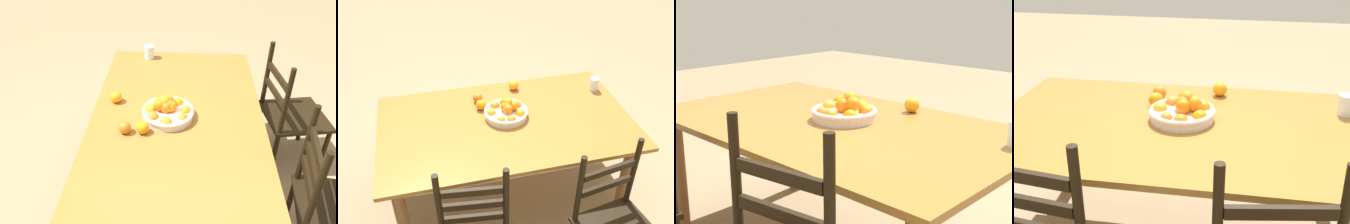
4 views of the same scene
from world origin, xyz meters
TOP-DOWN VIEW (x-y plane):
  - ground_plane at (0.00, 0.00)m, footprint 12.00×12.00m
  - dining_table at (0.00, 0.00)m, footprint 1.82×1.07m
  - chair_near_window at (-0.48, 0.85)m, footprint 0.51×0.51m
  - chair_by_cabinet at (0.39, 0.86)m, footprint 0.47×0.47m
  - fruit_bowl at (-0.02, -0.06)m, footprint 0.32×0.32m
  - orange_loose_0 at (0.15, -0.20)m, footprint 0.08×0.08m
  - orange_loose_1 at (0.15, -0.30)m, footprint 0.07×0.07m
  - orange_loose_2 at (-0.17, -0.41)m, footprint 0.08×0.08m
  - drinking_glass at (-0.80, -0.25)m, footprint 0.08×0.08m

SIDE VIEW (x-z plane):
  - ground_plane at x=0.00m, z-range 0.00..0.00m
  - chair_near_window at x=-0.48m, z-range -0.04..0.91m
  - chair_by_cabinet at x=0.39m, z-range -0.03..0.95m
  - dining_table at x=0.00m, z-range 0.26..0.98m
  - orange_loose_1 at x=0.15m, z-range 0.72..0.80m
  - orange_loose_0 at x=0.15m, z-range 0.72..0.80m
  - orange_loose_2 at x=-0.17m, z-range 0.72..0.80m
  - fruit_bowl at x=-0.02m, z-range 0.70..0.84m
  - drinking_glass at x=-0.80m, z-range 0.72..0.83m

